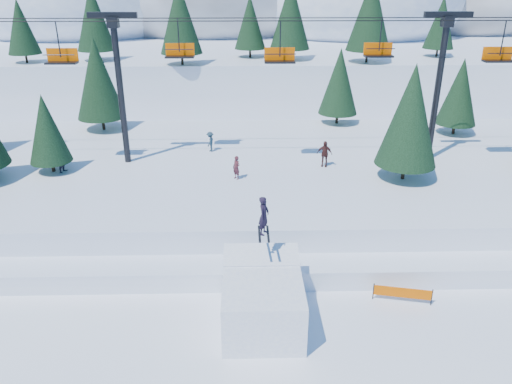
{
  "coord_description": "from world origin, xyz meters",
  "views": [
    {
      "loc": [
        -0.53,
        -16.39,
        14.96
      ],
      "look_at": [
        0.03,
        6.0,
        5.2
      ],
      "focal_mm": 35.0,
      "sensor_mm": 36.0,
      "label": 1
    }
  ],
  "objects_px": {
    "jump_kicker": "(262,299)",
    "banner_far": "(475,267)",
    "banner_near": "(402,293)",
    "chairlift": "(266,66)"
  },
  "relations": [
    {
      "from": "jump_kicker",
      "to": "banner_far",
      "type": "height_order",
      "value": "jump_kicker"
    },
    {
      "from": "jump_kicker",
      "to": "banner_near",
      "type": "relative_size",
      "value": 2.08
    },
    {
      "from": "chairlift",
      "to": "jump_kicker",
      "type": "bearing_deg",
      "value": -92.81
    },
    {
      "from": "jump_kicker",
      "to": "banner_near",
      "type": "bearing_deg",
      "value": 11.91
    },
    {
      "from": "chairlift",
      "to": "banner_far",
      "type": "relative_size",
      "value": 16.98
    },
    {
      "from": "chairlift",
      "to": "banner_near",
      "type": "bearing_deg",
      "value": -66.03
    },
    {
      "from": "banner_near",
      "to": "banner_far",
      "type": "height_order",
      "value": "same"
    },
    {
      "from": "jump_kicker",
      "to": "banner_far",
      "type": "distance_m",
      "value": 12.24
    },
    {
      "from": "jump_kicker",
      "to": "banner_far",
      "type": "xyz_separation_m",
      "value": [
        11.62,
        3.75,
        -0.8
      ]
    },
    {
      "from": "jump_kicker",
      "to": "chairlift",
      "type": "relative_size",
      "value": 0.13
    }
  ]
}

